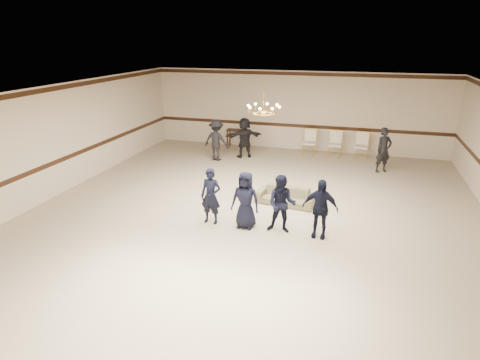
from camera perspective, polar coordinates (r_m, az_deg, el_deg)
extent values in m
cube|color=#BAB08F|center=(10.73, 1.84, -5.14)|extent=(12.00, 14.00, 0.01)
cube|color=black|center=(9.82, 2.05, 12.06)|extent=(12.00, 14.00, 0.01)
cube|color=beige|center=(16.86, 8.01, 9.61)|extent=(12.00, 0.01, 3.20)
cube|color=beige|center=(12.97, -24.77, 4.94)|extent=(0.01, 14.00, 3.20)
cube|color=black|center=(16.96, 7.91, 7.61)|extent=(12.00, 0.02, 0.14)
cube|color=black|center=(16.65, 8.25, 14.62)|extent=(12.00, 0.02, 0.14)
imported|color=black|center=(10.13, -4.14, -2.30)|extent=(0.53, 0.36, 1.44)
imported|color=black|center=(9.87, 0.77, -2.86)|extent=(0.72, 0.48, 1.44)
imported|color=black|center=(9.69, 5.91, -3.42)|extent=(0.70, 0.55, 1.44)
imported|color=black|center=(9.59, 11.21, -3.97)|extent=(0.86, 0.39, 1.44)
imported|color=#6F6B4A|center=(11.48, 6.45, -2.23)|extent=(1.72, 0.86, 0.48)
imported|color=black|center=(15.32, -3.34, 5.63)|extent=(1.10, 0.75, 1.57)
imported|color=black|center=(15.71, 0.63, 6.01)|extent=(1.49, 1.13, 1.57)
imported|color=black|center=(14.80, 19.61, 3.99)|extent=(0.68, 0.63, 1.57)
cube|color=black|center=(17.09, -0.24, 5.83)|extent=(0.98, 0.45, 0.80)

